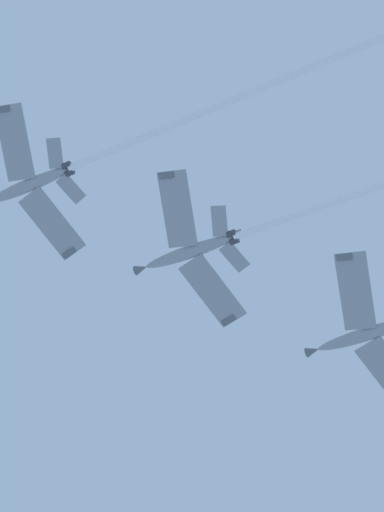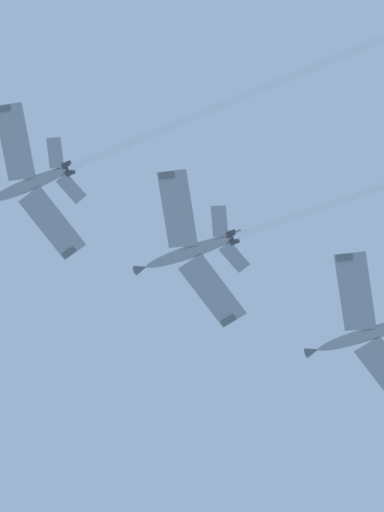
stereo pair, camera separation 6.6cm
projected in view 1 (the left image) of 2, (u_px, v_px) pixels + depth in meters
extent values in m
ellipsoid|color=gray|center=(28.00, 185.00, 116.17)|extent=(10.16, 8.77, 4.91)
ellipsoid|color=black|center=(17.00, 190.00, 117.49)|extent=(2.91, 2.64, 1.70)
cube|color=gray|center=(15.00, 142.00, 114.87)|extent=(9.31, 8.16, 1.28)
cube|color=#595E60|center=(2.00, 109.00, 114.15)|extent=(1.61, 1.83, 0.66)
cube|color=gray|center=(52.00, 224.00, 116.70)|extent=(7.03, 9.63, 1.28)
cube|color=#595E60|center=(69.00, 253.00, 117.42)|extent=(1.88, 1.39, 0.66)
cube|color=gray|center=(55.00, 153.00, 113.94)|extent=(3.98, 3.42, 0.70)
cube|color=gray|center=(71.00, 189.00, 114.73)|extent=(2.96, 4.00, 0.70)
cube|color=#595E60|center=(66.00, 169.00, 115.69)|extent=(2.53, 2.13, 3.39)
cylinder|color=#38383D|center=(67.00, 165.00, 113.87)|extent=(1.43, 1.38, 1.06)
cylinder|color=#38383D|center=(70.00, 172.00, 114.03)|extent=(1.43, 1.38, 1.06)
cylinder|color=white|center=(216.00, 107.00, 106.73)|extent=(29.43, 24.48, 12.59)
ellipsoid|color=gray|center=(189.00, 252.00, 113.83)|extent=(10.07, 8.76, 5.29)
cone|color=#595E60|center=(141.00, 269.00, 116.49)|extent=(2.23, 2.14, 1.67)
ellipsoid|color=black|center=(176.00, 256.00, 115.20)|extent=(2.90, 2.65, 1.78)
cube|color=gray|center=(177.00, 209.00, 112.50)|extent=(9.31, 8.11, 1.39)
cube|color=#595E60|center=(166.00, 176.00, 111.77)|extent=(1.59, 1.81, 0.71)
cube|color=gray|center=(213.00, 291.00, 114.34)|extent=(7.03, 9.61, 1.39)
cube|color=#595E60|center=(228.00, 321.00, 115.04)|extent=(1.87, 1.39, 0.71)
cube|color=gray|center=(219.00, 221.00, 111.44)|extent=(3.98, 3.40, 0.75)
cube|color=gray|center=(234.00, 257.00, 112.24)|extent=(2.96, 3.99, 0.75)
cube|color=#595E60|center=(229.00, 236.00, 113.18)|extent=(2.57, 2.18, 3.44)
cylinder|color=#38383D|center=(231.00, 234.00, 111.36)|extent=(1.44, 1.39, 1.09)
cylinder|color=#38383D|center=(234.00, 241.00, 111.51)|extent=(1.44, 1.39, 1.09)
cylinder|color=white|center=(371.00, 189.00, 104.71)|extent=(24.97, 20.98, 11.94)
ellipsoid|color=gray|center=(366.00, 334.00, 110.61)|extent=(10.23, 8.66, 4.99)
cone|color=#595E60|center=(313.00, 351.00, 113.13)|extent=(2.23, 2.12, 1.63)
ellipsoid|color=black|center=(350.00, 338.00, 111.94)|extent=(2.92, 2.62, 1.72)
cube|color=gray|center=(355.00, 291.00, 109.30)|extent=(9.28, 8.22, 1.30)
cube|color=#595E60|center=(344.00, 257.00, 108.59)|extent=(1.62, 1.82, 0.67)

